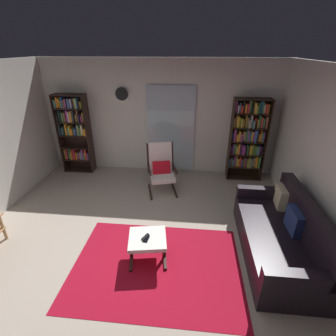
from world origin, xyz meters
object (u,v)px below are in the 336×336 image
(wall_clock, at_px, (122,94))
(tv_remote, at_px, (145,237))
(bookshelf_near_tv, at_px, (74,130))
(bookshelf_near_sofa, at_px, (248,138))
(leather_sofa, at_px, (281,236))
(ottoman, at_px, (148,241))
(lounge_armchair, at_px, (161,167))
(cell_phone, at_px, (146,239))

(wall_clock, bearing_deg, tv_remote, -70.90)
(bookshelf_near_tv, relative_size, bookshelf_near_sofa, 1.01)
(leather_sofa, bearing_deg, ottoman, -170.83)
(bookshelf_near_tv, xyz_separation_m, ottoman, (2.20, -2.72, -0.71))
(leather_sofa, bearing_deg, wall_clock, 138.71)
(bookshelf_near_tv, relative_size, lounge_armchair, 1.82)
(leather_sofa, relative_size, cell_phone, 13.95)
(ottoman, height_order, cell_phone, cell_phone)
(tv_remote, bearing_deg, leather_sofa, 35.62)
(lounge_armchair, bearing_deg, bookshelf_near_tv, 161.18)
(cell_phone, bearing_deg, wall_clock, 117.83)
(leather_sofa, relative_size, wall_clock, 6.74)
(bookshelf_near_tv, height_order, ottoman, bookshelf_near_tv)
(leather_sofa, xyz_separation_m, tv_remote, (-1.94, -0.31, 0.10))
(bookshelf_near_tv, xyz_separation_m, tv_remote, (2.17, -2.72, -0.63))
(leather_sofa, height_order, tv_remote, leather_sofa)
(bookshelf_near_tv, bearing_deg, tv_remote, -51.44)
(bookshelf_near_tv, height_order, tv_remote, bookshelf_near_tv)
(lounge_armchair, height_order, wall_clock, wall_clock)
(leather_sofa, bearing_deg, lounge_armchair, 139.53)
(bookshelf_near_sofa, height_order, ottoman, bookshelf_near_sofa)
(leather_sofa, relative_size, lounge_armchair, 1.91)
(ottoman, bearing_deg, bookshelf_near_tv, 128.96)
(bookshelf_near_sofa, bearing_deg, lounge_armchair, -158.60)
(bookshelf_near_tv, relative_size, tv_remote, 12.92)
(lounge_armchair, distance_m, tv_remote, 1.99)
(lounge_armchair, distance_m, ottoman, 2.00)
(bookshelf_near_tv, xyz_separation_m, leather_sofa, (4.11, -2.41, -0.73))
(cell_phone, xyz_separation_m, wall_clock, (-1.02, 2.94, 1.45))
(bookshelf_near_tv, bearing_deg, lounge_armchair, -18.82)
(leather_sofa, distance_m, cell_phone, 1.96)
(bookshelf_near_sofa, distance_m, wall_clock, 2.96)
(bookshelf_near_sofa, xyz_separation_m, cell_phone, (-1.80, -2.74, -0.58))
(bookshelf_near_sofa, bearing_deg, wall_clock, 176.07)
(ottoman, bearing_deg, leather_sofa, 9.17)
(cell_phone, bearing_deg, tv_remote, 126.97)
(cell_phone, distance_m, wall_clock, 3.43)
(bookshelf_near_sofa, bearing_deg, cell_phone, -123.29)
(leather_sofa, distance_m, ottoman, 1.94)
(leather_sofa, xyz_separation_m, wall_clock, (-2.95, 2.59, 1.54))
(bookshelf_near_tv, bearing_deg, cell_phone, -51.56)
(lounge_armchair, height_order, ottoman, lounge_armchair)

